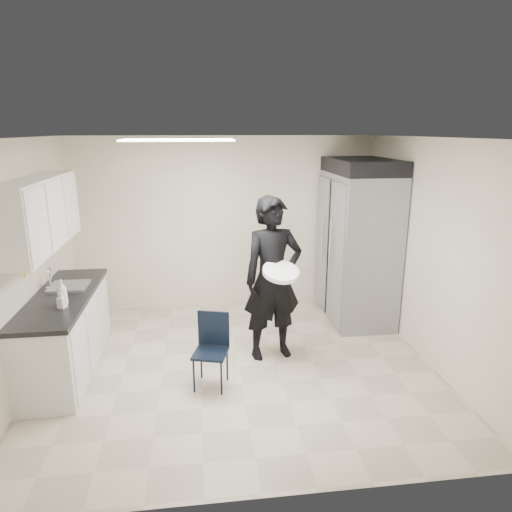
{
  "coord_description": "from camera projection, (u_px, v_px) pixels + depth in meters",
  "views": [
    {
      "loc": [
        -0.41,
        -4.79,
        2.68
      ],
      "look_at": [
        0.23,
        0.2,
        1.28
      ],
      "focal_mm": 32.0,
      "sensor_mm": 36.0,
      "label": 1
    }
  ],
  "objects": [
    {
      "name": "floor",
      "position": [
        239.0,
        366.0,
        5.35
      ],
      "size": [
        4.5,
        4.5,
        0.0
      ],
      "primitive_type": "plane",
      "color": "#B8A791",
      "rests_on": "ground"
    },
    {
      "name": "ceiling",
      "position": [
        236.0,
        138.0,
        4.65
      ],
      "size": [
        4.5,
        4.5,
        0.0
      ],
      "primitive_type": "plane",
      "rotation": [
        3.14,
        0.0,
        0.0
      ],
      "color": "white",
      "rests_on": "back_wall"
    },
    {
      "name": "back_wall",
      "position": [
        226.0,
        224.0,
        6.91
      ],
      "size": [
        4.5,
        0.0,
        4.5
      ],
      "primitive_type": "plane",
      "rotation": [
        1.57,
        0.0,
        0.0
      ],
      "color": "beige",
      "rests_on": "floor"
    },
    {
      "name": "left_wall",
      "position": [
        21.0,
        268.0,
        4.72
      ],
      "size": [
        0.0,
        4.0,
        4.0
      ],
      "primitive_type": "plane",
      "rotation": [
        1.57,
        0.0,
        1.57
      ],
      "color": "beige",
      "rests_on": "floor"
    },
    {
      "name": "right_wall",
      "position": [
        431.0,
        253.0,
        5.27
      ],
      "size": [
        0.0,
        4.0,
        4.0
      ],
      "primitive_type": "plane",
      "rotation": [
        1.57,
        0.0,
        -1.57
      ],
      "color": "beige",
      "rests_on": "floor"
    },
    {
      "name": "ceiling_panel",
      "position": [
        178.0,
        140.0,
        4.97
      ],
      "size": [
        1.2,
        0.6,
        0.02
      ],
      "primitive_type": "cube",
      "color": "white",
      "rests_on": "ceiling"
    },
    {
      "name": "lower_counter",
      "position": [
        66.0,
        335.0,
        5.18
      ],
      "size": [
        0.6,
        1.9,
        0.86
      ],
      "primitive_type": "cube",
      "color": "silver",
      "rests_on": "floor"
    },
    {
      "name": "countertop",
      "position": [
        61.0,
        297.0,
        5.06
      ],
      "size": [
        0.64,
        1.95,
        0.05
      ],
      "primitive_type": "cube",
      "color": "black",
      "rests_on": "lower_counter"
    },
    {
      "name": "sink",
      "position": [
        69.0,
        291.0,
        5.31
      ],
      "size": [
        0.42,
        0.4,
        0.14
      ],
      "primitive_type": "cube",
      "color": "gray",
      "rests_on": "countertop"
    },
    {
      "name": "faucet",
      "position": [
        50.0,
        279.0,
        5.24
      ],
      "size": [
        0.02,
        0.02,
        0.24
      ],
      "primitive_type": "cylinder",
      "color": "silver",
      "rests_on": "countertop"
    },
    {
      "name": "upper_cabinets",
      "position": [
        39.0,
        214.0,
        4.79
      ],
      "size": [
        0.35,
        1.8,
        0.75
      ],
      "primitive_type": "cube",
      "color": "silver",
      "rests_on": "left_wall"
    },
    {
      "name": "towel_dispenser",
      "position": [
        65.0,
        214.0,
        5.94
      ],
      "size": [
        0.22,
        0.3,
        0.35
      ],
      "primitive_type": "cube",
      "color": "black",
      "rests_on": "left_wall"
    },
    {
      "name": "notice_sticker_left",
      "position": [
        26.0,
        272.0,
        4.84
      ],
      "size": [
        0.0,
        0.12,
        0.07
      ],
      "primitive_type": "cube",
      "color": "yellow",
      "rests_on": "left_wall"
    },
    {
      "name": "notice_sticker_right",
      "position": [
        33.0,
        270.0,
        5.04
      ],
      "size": [
        0.0,
        0.12,
        0.07
      ],
      "primitive_type": "cube",
      "color": "yellow",
      "rests_on": "left_wall"
    },
    {
      "name": "commercial_fridge",
      "position": [
        357.0,
        248.0,
        6.51
      ],
      "size": [
        0.8,
        1.35,
        2.1
      ],
      "primitive_type": "cube",
      "color": "gray",
      "rests_on": "floor"
    },
    {
      "name": "fridge_compressor",
      "position": [
        362.0,
        166.0,
        6.2
      ],
      "size": [
        0.8,
        1.35,
        0.2
      ],
      "primitive_type": "cube",
      "color": "black",
      "rests_on": "commercial_fridge"
    },
    {
      "name": "folding_chair",
      "position": [
        210.0,
        353.0,
        4.84
      ],
      "size": [
        0.43,
        0.43,
        0.78
      ],
      "primitive_type": "cube",
      "rotation": [
        0.0,
        0.0,
        -0.28
      ],
      "color": "black",
      "rests_on": "floor"
    },
    {
      "name": "man_tuxedo",
      "position": [
        273.0,
        279.0,
        5.37
      ],
      "size": [
        0.8,
        0.61,
        1.96
      ],
      "primitive_type": "imported",
      "rotation": [
        0.0,
        0.0,
        0.2
      ],
      "color": "black",
      "rests_on": "floor"
    },
    {
      "name": "bucket_lid",
      "position": [
        281.0,
        272.0,
        5.1
      ],
      "size": [
        0.49,
        0.49,
        0.05
      ],
      "primitive_type": "cylinder",
      "rotation": [
        0.0,
        0.0,
        0.2
      ],
      "color": "white",
      "rests_on": "man_tuxedo"
    },
    {
      "name": "soap_bottle_a",
      "position": [
        62.0,
        292.0,
        4.74
      ],
      "size": [
        0.14,
        0.14,
        0.28
      ],
      "primitive_type": "imported",
      "rotation": [
        0.0,
        0.0,
        0.33
      ],
      "color": "silver",
      "rests_on": "countertop"
    },
    {
      "name": "soap_bottle_b",
      "position": [
        62.0,
        300.0,
        4.67
      ],
      "size": [
        0.1,
        0.1,
        0.17
      ],
      "primitive_type": "imported",
      "rotation": [
        0.0,
        0.0,
        -0.44
      ],
      "color": "#ADACB9",
      "rests_on": "countertop"
    }
  ]
}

